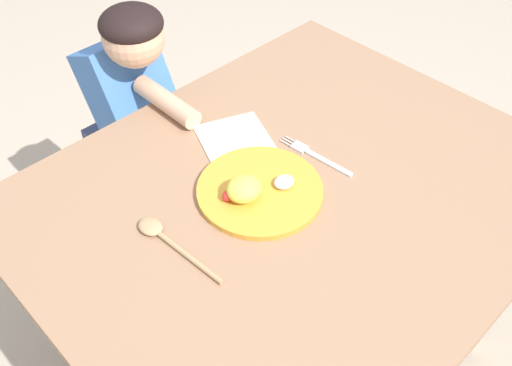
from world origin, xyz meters
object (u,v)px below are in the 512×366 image
Objects in this scene: fork at (315,155)px; spoon at (164,237)px; plate at (257,190)px; person at (138,149)px.

spoon is (-0.39, 0.04, 0.00)m from fork.
plate is 0.22m from spoon.
person is at bearing 85.36° from plate.
fork is 0.19× the size of person.
spoon is at bearing 169.85° from plate.
plate is 0.18m from fork.
plate is 1.41× the size of fork.
fork is at bearing -1.70° from plate.
fork is at bearing 103.31° from person.
spoon is (-0.22, 0.04, -0.01)m from plate.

